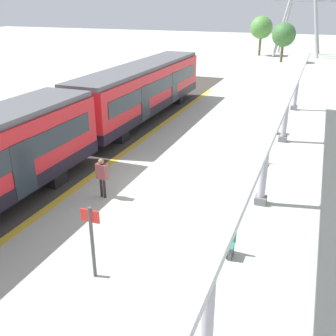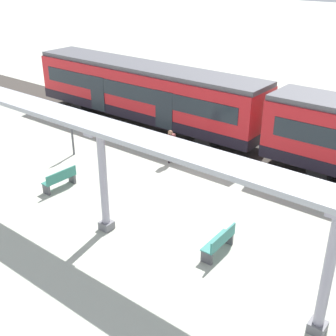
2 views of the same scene
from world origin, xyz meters
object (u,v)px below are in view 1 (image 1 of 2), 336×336
Objects in this scene: canopy_pillar_second at (209,286)px; bench_far_end at (271,115)px; canopy_pillar_fifth at (297,82)px; bench_near_end at (247,154)px; canopy_pillar_fourth at (287,107)px; train_far_carriage at (143,90)px; platform_info_sign at (92,236)px; passenger_waiting_near_edge at (102,173)px; trash_bin at (275,126)px; bench_mid_platform at (211,239)px; canopy_pillar_third at (265,156)px.

canopy_pillar_second is 19.17m from bench_far_end.
canopy_pillar_fifth is 4.08m from bench_far_end.
bench_near_end is 7.56m from bench_far_end.
canopy_pillar_fifth is at bearing 83.48° from bench_near_end.
canopy_pillar_fourth is at bearing -72.37° from bench_far_end.
train_far_carriage is 16.27m from platform_info_sign.
platform_info_sign reaches higher than bench_near_end.
trash_bin is at bearing 63.74° from passenger_waiting_near_edge.
platform_info_sign is at bearing -70.30° from train_far_carriage.
train_far_carriage reaches higher than bench_mid_platform.
canopy_pillar_second reaches higher than bench_near_end.
canopy_pillar_second is at bearing -83.69° from bench_near_end.
platform_info_sign is at bearing -139.42° from bench_mid_platform.
canopy_pillar_second reaches higher than trash_bin.
canopy_pillar_second is at bearing -44.84° from passenger_waiting_near_edge.
trash_bin is at bearing -1.93° from train_far_carriage.
canopy_pillar_third reaches higher than passenger_waiting_near_edge.
passenger_waiting_near_edge is (-5.89, -16.82, -0.93)m from canopy_pillar_fifth.
bench_near_end is at bearing -108.48° from canopy_pillar_fourth.
train_far_carriage is 19.17m from canopy_pillar_second.
canopy_pillar_third and canopy_pillar_fifth have the same top height.
platform_info_sign is (-3.06, -15.02, 0.87)m from trash_bin.
canopy_pillar_second is (9.16, -16.84, 0.12)m from train_far_carriage.
train_far_carriage is 3.85× the size of canopy_pillar_third.
bench_near_end is 1.00× the size of bench_far_end.
bench_far_end is at bearing 70.44° from passenger_waiting_near_edge.
trash_bin reaches higher than bench_near_end.
trash_bin is (-0.61, 16.55, -1.50)m from canopy_pillar_second.
bench_mid_platform is at bearing 104.00° from canopy_pillar_second.
bench_far_end is at bearing 102.93° from trash_bin.
canopy_pillar_fourth is at bearing -63.42° from trash_bin.
bench_mid_platform is at bearing -94.78° from canopy_pillar_fourth.
canopy_pillar_second is 8.35m from passenger_waiting_near_edge.
canopy_pillar_third is at bearing -90.00° from canopy_pillar_fourth.
train_far_carriage is 9.61m from bench_near_end.
bench_far_end is 1.66× the size of trash_bin.
canopy_pillar_second reaches higher than passenger_waiting_near_edge.
bench_mid_platform is at bearing -92.92° from canopy_pillar_fifth.
passenger_waiting_near_edge is (-5.28, -10.70, 0.57)m from trash_bin.
canopy_pillar_fourth is 2.02m from trash_bin.
train_far_carriage is at bearing 145.98° from bench_near_end.
canopy_pillar_fourth is (0.00, 7.77, 0.00)m from canopy_pillar_third.
train_far_carriage is 8.39m from bench_far_end.
canopy_pillar_fourth is 1.75× the size of platform_info_sign.
canopy_pillar_second is 2.54× the size of bench_near_end.
train_far_carriage is at bearing 178.07° from trash_bin.
passenger_waiting_near_edge is at bearing -116.26° from trash_bin.
canopy_pillar_fourth is 2.55× the size of bench_mid_platform.
bench_mid_platform is 3.68m from platform_info_sign.
train_far_carriage is at bearing 118.54° from canopy_pillar_second.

